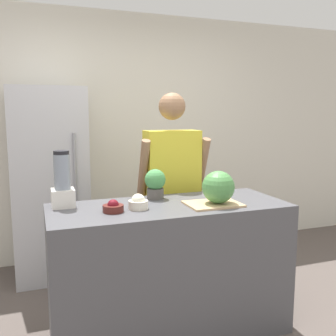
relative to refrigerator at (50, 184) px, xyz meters
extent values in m
cube|color=silver|center=(0.73, 0.36, 0.41)|extent=(8.00, 0.06, 2.60)
cube|color=#4C4C51|center=(0.73, -1.29, -0.43)|extent=(1.63, 0.65, 0.93)
cube|color=#B7B7BC|center=(0.00, 0.00, 0.00)|extent=(0.67, 0.62, 1.78)
cylinder|color=gray|center=(0.20, -0.33, 0.18)|extent=(0.02, 0.02, 0.62)
cube|color=#333338|center=(0.96, -0.72, -0.48)|extent=(0.34, 0.18, 0.82)
cube|color=gold|center=(0.96, -0.72, 0.22)|extent=(0.45, 0.22, 0.58)
sphere|color=#936B4C|center=(0.96, -0.72, 0.71)|extent=(0.22, 0.22, 0.22)
cylinder|color=#936B4C|center=(0.70, -0.76, 0.21)|extent=(0.07, 0.24, 0.49)
cylinder|color=#936B4C|center=(1.22, -0.76, 0.21)|extent=(0.07, 0.24, 0.49)
cube|color=tan|center=(1.01, -1.40, 0.04)|extent=(0.36, 0.27, 0.01)
sphere|color=#4C8C47|center=(1.04, -1.42, 0.16)|extent=(0.22, 0.22, 0.22)
cylinder|color=#511E19|center=(0.33, -1.35, 0.06)|extent=(0.13, 0.13, 0.05)
sphere|color=maroon|center=(0.33, -1.35, 0.08)|extent=(0.07, 0.07, 0.07)
cylinder|color=beige|center=(0.50, -1.34, 0.07)|extent=(0.13, 0.13, 0.06)
sphere|color=white|center=(0.50, -1.34, 0.09)|extent=(0.09, 0.09, 0.09)
cube|color=silver|center=(0.04, -1.11, 0.10)|extent=(0.15, 0.15, 0.12)
cylinder|color=gray|center=(0.04, -1.11, 0.27)|extent=(0.11, 0.11, 0.23)
cylinder|color=black|center=(0.04, -1.11, 0.40)|extent=(0.10, 0.10, 0.02)
cylinder|color=#514C47|center=(0.70, -1.08, 0.08)|extent=(0.12, 0.12, 0.08)
sphere|color=#478E4C|center=(0.70, -1.08, 0.18)|extent=(0.15, 0.15, 0.15)
camera|label=1|loc=(-0.12, -3.64, 0.66)|focal=40.00mm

